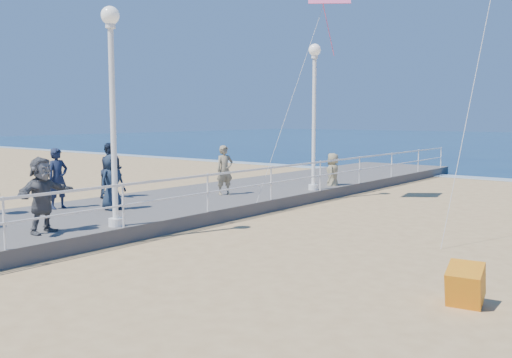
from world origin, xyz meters
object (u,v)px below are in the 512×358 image
Objects in this scene: lamp_post_mid at (112,93)px; spectator_7 at (111,170)px; lamp_post_far at (314,101)px; spectator_5 at (42,195)px; spectator_0 at (58,178)px; beach_walker_c at (333,174)px; spectator_6 at (225,170)px; spectator_4 at (112,182)px; box_kite at (465,288)px.

spectator_7 is (-4.19, 3.09, -2.34)m from lamp_post_mid.
lamp_post_far is 2.97× the size of spectator_5.
spectator_0 is at bearing 169.23° from lamp_post_mid.
spectator_0 reaches higher than beach_walker_c.
spectator_5 is at bearing -151.30° from spectator_6.
lamp_post_mid reaches higher than spectator_7.
spectator_4 is 3.43m from spectator_5.
box_kite is at bearing 20.32° from beach_walker_c.
spectator_7 is (-2.07, 1.55, 0.10)m from spectator_4.
lamp_post_mid is at bearing -143.27° from spectator_6.
spectator_7 is at bearing 23.34° from spectator_5.
spectator_4 is at bearing -164.72° from spectator_6.
spectator_0 is 1.10× the size of spectator_4.
spectator_6 is 4.96m from beach_walker_c.
beach_walker_c is at bearing -21.23° from spectator_0.
lamp_post_far is at bearing -14.50° from beach_walker_c.
lamp_post_far reaches higher than spectator_6.
spectator_0 is at bearing -38.58° from beach_walker_c.
lamp_post_mid is 3.58m from spectator_4.
spectator_6 is at bearing -118.79° from lamp_post_far.
lamp_post_far is at bearing 126.13° from box_kite.
lamp_post_mid is at bearing -19.04° from beach_walker_c.
lamp_post_mid reaches higher than spectator_6.
spectator_5 is at bearing -112.81° from lamp_post_mid.
spectator_4 is 0.95× the size of spectator_6.
spectator_7 is (-2.51, -2.86, 0.06)m from spectator_6.
spectator_7 reaches higher than box_kite.
lamp_post_far is 2.90× the size of spectator_7.
spectator_5 is 0.97× the size of spectator_7.
spectator_5 reaches higher than spectator_6.
spectator_0 reaches higher than spectator_5.
box_kite is at bearing -45.25° from lamp_post_far.
spectator_7 is 3.06× the size of box_kite.
spectator_0 is 11.98m from box_kite.
spectator_5 is at bearing -130.48° from spectator_0.
spectator_4 is 10.62m from box_kite.
beach_walker_c is at bearing 90.84° from lamp_post_mid.
spectator_4 is 2.59m from spectator_7.
spectator_0 is at bearing 170.64° from box_kite.
spectator_6 is at bearing 143.05° from box_kite.
lamp_post_mid reaches higher than spectator_4.
lamp_post_far reaches higher than box_kite.
spectator_6 is (-1.67, 5.95, -2.40)m from lamp_post_mid.
spectator_6 reaches higher than spectator_4.
lamp_post_mid reaches higher than spectator_0.
box_kite is at bearing -90.80° from spectator_5.
lamp_post_mid is 6.63m from spectator_6.
spectator_7 is 12.89m from box_kite.
spectator_7 reaches higher than spectator_0.
spectator_6 reaches higher than beach_walker_c.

